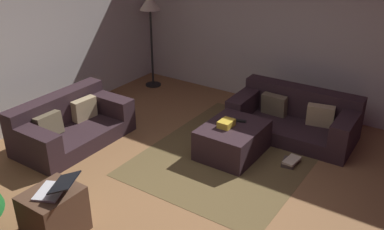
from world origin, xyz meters
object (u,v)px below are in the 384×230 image
(couch_right, at_px, (295,118))
(gift_box, at_px, (226,123))
(ottoman, at_px, (233,140))
(side_table, at_px, (54,214))
(tv_remote, at_px, (240,121))
(couch_left, at_px, (69,125))
(laptop, at_px, (56,188))
(book_stack, at_px, (290,162))
(corner_lamp, at_px, (150,10))

(couch_right, height_order, gift_box, couch_right)
(ottoman, distance_m, side_table, 2.41)
(tv_remote, bearing_deg, couch_right, -43.69)
(side_table, bearing_deg, couch_left, 44.58)
(tv_remote, height_order, laptop, laptop)
(ottoman, height_order, laptop, laptop)
(ottoman, xyz_separation_m, tv_remote, (0.16, -0.01, 0.21))
(couch_left, xyz_separation_m, book_stack, (1.12, -2.74, -0.21))
(couch_right, bearing_deg, couch_left, 36.71)
(book_stack, relative_size, corner_lamp, 0.17)
(couch_right, height_order, tv_remote, couch_right)
(ottoman, bearing_deg, tv_remote, -3.53)
(corner_lamp, bearing_deg, gift_box, -120.94)
(couch_right, bearing_deg, tv_remote, 60.50)
(laptop, bearing_deg, couch_left, 46.18)
(couch_right, height_order, side_table, couch_right)
(couch_left, distance_m, gift_box, 2.14)
(side_table, distance_m, laptop, 0.31)
(book_stack, bearing_deg, corner_lamp, 69.60)
(side_table, bearing_deg, tv_remote, -15.19)
(gift_box, distance_m, side_table, 2.34)
(couch_left, relative_size, corner_lamp, 0.96)
(couch_left, distance_m, tv_remote, 2.31)
(gift_box, height_order, laptop, laptop)
(couch_left, distance_m, side_table, 1.92)
(side_table, bearing_deg, gift_box, -14.81)
(couch_right, xyz_separation_m, corner_lamp, (0.34, 2.84, 1.12))
(couch_left, relative_size, laptop, 3.27)
(tv_remote, height_order, book_stack, tv_remote)
(ottoman, height_order, gift_box, gift_box)
(couch_right, bearing_deg, ottoman, 63.97)
(couch_left, relative_size, book_stack, 5.55)
(couch_left, height_order, ottoman, couch_left)
(corner_lamp, bearing_deg, laptop, -153.81)
(book_stack, xyz_separation_m, corner_lamp, (1.16, 3.12, 1.33))
(couch_right, xyz_separation_m, gift_box, (-1.05, 0.52, 0.20))
(gift_box, bearing_deg, ottoman, -46.40)
(gift_box, bearing_deg, side_table, 165.19)
(gift_box, bearing_deg, tv_remote, -18.97)
(couch_left, height_order, side_table, couch_left)
(side_table, distance_m, book_stack, 2.86)
(book_stack, bearing_deg, gift_box, 106.23)
(couch_left, height_order, couch_right, same)
(gift_box, bearing_deg, couch_right, -26.23)
(gift_box, distance_m, tv_remote, 0.24)
(ottoman, bearing_deg, couch_left, 115.22)
(couch_left, height_order, corner_lamp, corner_lamp)
(tv_remote, xyz_separation_m, book_stack, (0.01, -0.72, -0.38))
(ottoman, height_order, side_table, side_table)
(gift_box, height_order, tv_remote, gift_box)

